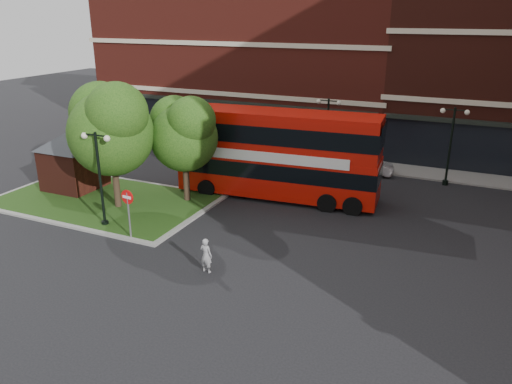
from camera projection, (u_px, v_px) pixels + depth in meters
The scene contains 15 objects.
ground at pixel (195, 247), 23.60m from camera, with size 120.00×120.00×0.00m, color black.
pavement_far at pixel (308, 158), 37.71m from camera, with size 44.00×3.00×0.12m, color slate.
terrace_far_left at pixel (253, 53), 44.87m from camera, with size 26.00×12.00×14.00m, color maroon.
traffic_island at pixel (104, 201), 29.26m from camera, with size 12.60×7.60×0.15m.
kiosk at pixel (72, 154), 30.51m from camera, with size 6.51×6.51×3.60m.
tree_island_west at pixel (110, 125), 26.74m from camera, with size 5.40×4.71×7.21m.
tree_island_east at pixel (183, 131), 27.88m from camera, with size 4.46×3.90×6.29m.
lamp_island at pixel (100, 175), 24.95m from camera, with size 1.72×0.36×5.00m.
lamp_far_left at pixel (327, 130), 34.27m from camera, with size 1.72×0.36×5.00m.
lamp_far_right at pixel (451, 142), 31.16m from camera, with size 1.72×0.36×5.00m.
bus at pixel (278, 149), 29.09m from camera, with size 12.04×3.66×4.53m.
woman at pixel (206, 255), 21.14m from camera, with size 0.57×0.37×1.56m, color gray.
car_silver at pixel (215, 147), 38.46m from camera, with size 1.57×3.90×1.33m, color #B5B9BD.
car_white at pixel (365, 165), 34.15m from camera, with size 1.32×3.79×1.25m, color silver.
no_entry_sign at pixel (128, 204), 23.84m from camera, with size 0.71×0.12×2.56m.
Camera 1 is at (11.45, -18.19, 10.52)m, focal length 35.00 mm.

